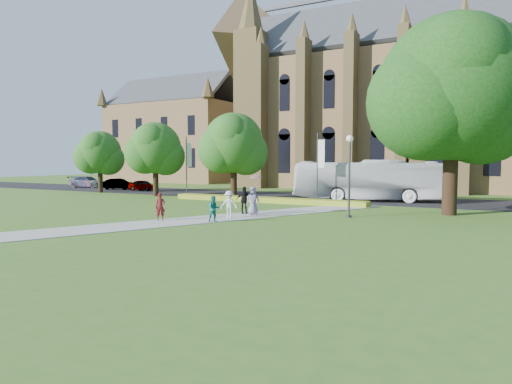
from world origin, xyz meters
The scene contains 23 objects.
ground centered at (0.00, 0.00, 0.00)m, with size 160.00×160.00×0.00m, color #40681F.
road centered at (0.00, 20.00, 0.01)m, with size 160.00×10.00×0.02m, color black.
footpath centered at (0.00, 1.00, 0.02)m, with size 3.20×30.00×0.04m, color #B2B2A8.
flower_hedge centered at (-2.00, 13.20, 0.23)m, with size 18.00×1.40×0.45m, color gold.
cathedral centered at (10.00, 39.73, 12.98)m, with size 52.60×18.25×28.00m.
building_west centered at (-34.00, 42.00, 9.21)m, with size 22.00×14.00×18.30m.
streetlamp centered at (7.50, 6.50, 3.30)m, with size 0.44×0.44×5.24m.
large_tree centered at (13.00, 11.00, 8.37)m, with size 9.60×9.60×13.20m.
street_tree_0 centered at (-15.00, 14.00, 4.87)m, with size 5.20×5.20×7.50m.
street_tree_1 centered at (-6.00, 14.50, 5.22)m, with size 5.60×5.60×8.05m.
street_tree_2 centered at (-24.00, 15.00, 4.53)m, with size 4.80×4.80×6.95m.
banner_pole_0 centered at (2.11, 15.20, 3.39)m, with size 0.70×0.10×6.00m.
banner_pole_1 centered at (-11.89, 15.20, 3.39)m, with size 0.70×0.10×6.00m.
tour_coach centered at (5.47, 18.79, 1.85)m, with size 3.08×13.17×3.67m, color silver.
car_0 centered at (-21.84, 19.63, 0.66)m, with size 1.50×3.74×1.27m, color gray.
car_1 centered at (-25.71, 19.49, 0.70)m, with size 1.44×4.13×1.36m, color gray.
car_2 centered at (-32.89, 20.89, 0.76)m, with size 2.09×5.13×1.49m, color gray.
pedestrian_0 centered at (-1.96, -0.59, 0.86)m, with size 0.59×0.39×1.63m, color maroon.
pedestrian_1 centered at (1.26, 0.39, 0.80)m, with size 0.74×0.58×1.52m, color #176E73.
pedestrian_2 centered at (1.04, 2.40, 0.89)m, with size 1.09×0.63×1.69m, color silver.
pedestrian_3 centered at (0.72, 4.82, 0.96)m, with size 1.07×0.45×1.83m, color black.
pedestrian_4 centered at (1.54, 4.61, 0.97)m, with size 0.90×0.59×1.85m, color slate.
parasol centered at (1.72, 4.71, 2.24)m, with size 0.79×0.79×0.70m, color beige.
Camera 1 is at (16.17, -21.79, 3.65)m, focal length 32.00 mm.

